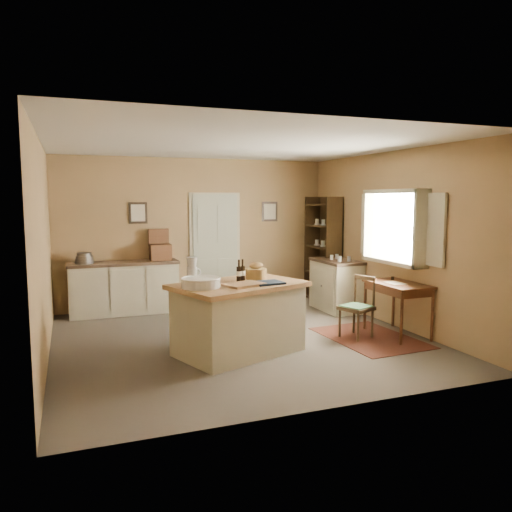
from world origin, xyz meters
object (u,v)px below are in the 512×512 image
Objects in this scene: desk_chair at (356,308)px; right_cabinet at (336,284)px; work_island at (238,316)px; writing_desk at (398,289)px; sideboard at (125,286)px; shelving_unit at (325,250)px.

right_cabinet is at bearing 48.90° from desk_chair.
desk_chair is (1.80, 0.09, -0.05)m from work_island.
right_cabinet is (2.43, 1.75, -0.02)m from work_island.
sideboard is at bearing 141.86° from writing_desk.
work_island reaches higher than sideboard.
writing_desk is 1.77m from right_cabinet.
work_island is 1.80m from desk_chair.
writing_desk is at bearing -28.82° from desk_chair.
shelving_unit is (0.15, 2.48, 0.33)m from writing_desk.
shelving_unit is (0.15, 0.72, 0.54)m from right_cabinet.
sideboard is at bearing 92.13° from work_island.
work_island is 2.17× the size of desk_chair.
sideboard is 1.91× the size of writing_desk.
writing_desk is at bearing -89.99° from right_cabinet.
right_cabinet is 0.52× the size of shelving_unit.
work_island is at bearing -68.08° from sideboard.
sideboard is 1.77× the size of right_cabinet.
shelving_unit is at bearing 78.00° from right_cabinet.
desk_chair is at bearing 171.69° from writing_desk.
writing_desk is (2.43, -0.01, 0.19)m from work_island.
shelving_unit is (2.58, 2.47, 0.52)m from work_island.
desk_chair is at bearing -108.09° from shelving_unit.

